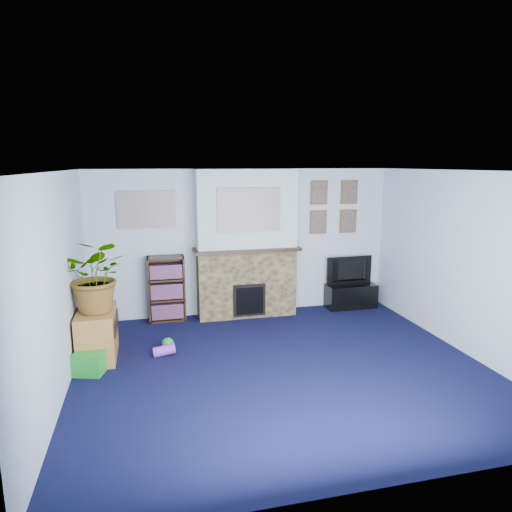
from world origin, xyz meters
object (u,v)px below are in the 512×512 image
object	(u,v)px
tv_stand	(351,295)
television	(351,271)
bookshelf	(167,290)
sideboard	(97,332)

from	to	relation	value
tv_stand	television	bearing A→B (deg)	90.00
tv_stand	bookshelf	distance (m)	3.17
bookshelf	television	bearing A→B (deg)	-1.02
bookshelf	sideboard	distance (m)	1.58
tv_stand	sideboard	bearing A→B (deg)	-163.91
tv_stand	sideboard	world-z (taller)	sideboard
tv_stand	television	size ratio (longest dim) A/B	1.04
tv_stand	bookshelf	world-z (taller)	bookshelf
television	bookshelf	distance (m)	3.17
bookshelf	tv_stand	bearing A→B (deg)	-1.39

